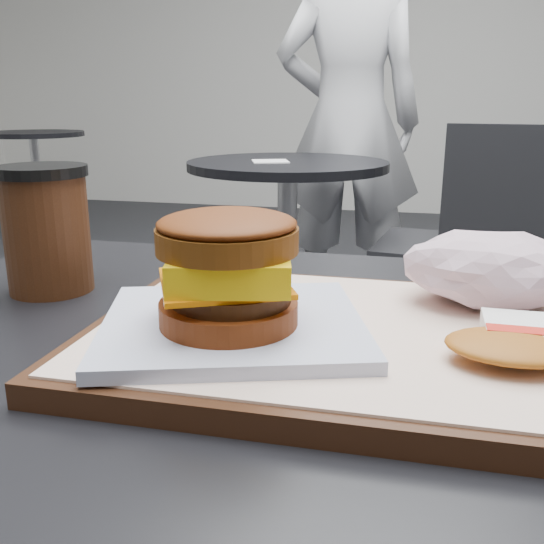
{
  "coord_description": "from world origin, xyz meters",
  "views": [
    {
      "loc": [
        0.08,
        -0.43,
        0.96
      ],
      "look_at": [
        -0.01,
        -0.02,
        0.83
      ],
      "focal_mm": 40.0,
      "sensor_mm": 36.0,
      "label": 1
    }
  ],
  "objects_px": {
    "coffee_cup": "(46,228)",
    "patron": "(349,122)",
    "serving_tray": "(340,339)",
    "breakfast_sandwich": "(230,283)",
    "hash_brown": "(535,342)",
    "customer_table": "(292,543)",
    "crumpled_wrapper": "(489,268)",
    "neighbor_chair": "(462,235)",
    "neighbor_table": "(287,217)"
  },
  "relations": [
    {
      "from": "neighbor_chair",
      "to": "neighbor_table",
      "type": "bearing_deg",
      "value": -177.37
    },
    {
      "from": "customer_table",
      "to": "patron",
      "type": "bearing_deg",
      "value": 95.3
    },
    {
      "from": "breakfast_sandwich",
      "to": "coffee_cup",
      "type": "height_order",
      "value": "coffee_cup"
    },
    {
      "from": "breakfast_sandwich",
      "to": "neighbor_table",
      "type": "xyz_separation_m",
      "value": [
        -0.31,
        1.69,
        -0.28
      ]
    },
    {
      "from": "neighbor_table",
      "to": "patron",
      "type": "height_order",
      "value": "patron"
    },
    {
      "from": "serving_tray",
      "to": "hash_brown",
      "type": "distance_m",
      "value": 0.14
    },
    {
      "from": "serving_tray",
      "to": "patron",
      "type": "xyz_separation_m",
      "value": [
        -0.24,
        2.26,
        0.08
      ]
    },
    {
      "from": "serving_tray",
      "to": "hash_brown",
      "type": "bearing_deg",
      "value": -10.98
    },
    {
      "from": "customer_table",
      "to": "hash_brown",
      "type": "bearing_deg",
      "value": -9.09
    },
    {
      "from": "neighbor_table",
      "to": "neighbor_chair",
      "type": "bearing_deg",
      "value": 2.63
    },
    {
      "from": "customer_table",
      "to": "coffee_cup",
      "type": "distance_m",
      "value": 0.38
    },
    {
      "from": "neighbor_table",
      "to": "patron",
      "type": "bearing_deg",
      "value": 76.93
    },
    {
      "from": "crumpled_wrapper",
      "to": "neighbor_chair",
      "type": "xyz_separation_m",
      "value": [
        0.11,
        1.6,
        -0.31
      ]
    },
    {
      "from": "customer_table",
      "to": "serving_tray",
      "type": "height_order",
      "value": "serving_tray"
    },
    {
      "from": "hash_brown",
      "to": "neighbor_chair",
      "type": "relative_size",
      "value": 0.14
    },
    {
      "from": "serving_tray",
      "to": "neighbor_table",
      "type": "xyz_separation_m",
      "value": [
        -0.39,
        1.65,
        -0.23
      ]
    },
    {
      "from": "breakfast_sandwich",
      "to": "crumpled_wrapper",
      "type": "distance_m",
      "value": 0.22
    },
    {
      "from": "customer_table",
      "to": "breakfast_sandwich",
      "type": "distance_m",
      "value": 0.25
    },
    {
      "from": "serving_tray",
      "to": "coffee_cup",
      "type": "distance_m",
      "value": 0.32
    },
    {
      "from": "hash_brown",
      "to": "neighbor_table",
      "type": "distance_m",
      "value": 1.77
    },
    {
      "from": "crumpled_wrapper",
      "to": "neighbor_chair",
      "type": "bearing_deg",
      "value": 86.23
    },
    {
      "from": "customer_table",
      "to": "neighbor_chair",
      "type": "xyz_separation_m",
      "value": [
        0.25,
        1.68,
        -0.07
      ]
    },
    {
      "from": "coffee_cup",
      "to": "neighbor_table",
      "type": "distance_m",
      "value": 1.59
    },
    {
      "from": "crumpled_wrapper",
      "to": "neighbor_table",
      "type": "height_order",
      "value": "crumpled_wrapper"
    },
    {
      "from": "serving_tray",
      "to": "coffee_cup",
      "type": "bearing_deg",
      "value": 163.96
    },
    {
      "from": "breakfast_sandwich",
      "to": "hash_brown",
      "type": "bearing_deg",
      "value": 2.63
    },
    {
      "from": "hash_brown",
      "to": "crumpled_wrapper",
      "type": "bearing_deg",
      "value": 100.56
    },
    {
      "from": "breakfast_sandwich",
      "to": "hash_brown",
      "type": "relative_size",
      "value": 1.94
    },
    {
      "from": "serving_tray",
      "to": "breakfast_sandwich",
      "type": "bearing_deg",
      "value": -155.14
    },
    {
      "from": "coffee_cup",
      "to": "serving_tray",
      "type": "bearing_deg",
      "value": -16.04
    },
    {
      "from": "serving_tray",
      "to": "neighbor_table",
      "type": "bearing_deg",
      "value": 103.15
    },
    {
      "from": "serving_tray",
      "to": "neighbor_table",
      "type": "height_order",
      "value": "serving_tray"
    },
    {
      "from": "patron",
      "to": "crumpled_wrapper",
      "type": "bearing_deg",
      "value": 92.78
    },
    {
      "from": "serving_tray",
      "to": "crumpled_wrapper",
      "type": "relative_size",
      "value": 2.76
    },
    {
      "from": "coffee_cup",
      "to": "patron",
      "type": "xyz_separation_m",
      "value": [
        0.06,
        2.17,
        0.03
      ]
    },
    {
      "from": "patron",
      "to": "serving_tray",
      "type": "bearing_deg",
      "value": 89.63
    },
    {
      "from": "customer_table",
      "to": "neighbor_table",
      "type": "height_order",
      "value": "customer_table"
    },
    {
      "from": "customer_table",
      "to": "hash_brown",
      "type": "height_order",
      "value": "hash_brown"
    },
    {
      "from": "hash_brown",
      "to": "neighbor_chair",
      "type": "bearing_deg",
      "value": 87.14
    },
    {
      "from": "breakfast_sandwich",
      "to": "coffee_cup",
      "type": "distance_m",
      "value": 0.26
    },
    {
      "from": "neighbor_table",
      "to": "patron",
      "type": "distance_m",
      "value": 0.7
    },
    {
      "from": "customer_table",
      "to": "neighbor_chair",
      "type": "distance_m",
      "value": 1.7
    },
    {
      "from": "neighbor_table",
      "to": "hash_brown",
      "type": "bearing_deg",
      "value": -72.82
    },
    {
      "from": "hash_brown",
      "to": "patron",
      "type": "xyz_separation_m",
      "value": [
        -0.38,
        2.28,
        0.06
      ]
    },
    {
      "from": "crumpled_wrapper",
      "to": "patron",
      "type": "height_order",
      "value": "patron"
    },
    {
      "from": "hash_brown",
      "to": "neighbor_table",
      "type": "bearing_deg",
      "value": 107.18
    },
    {
      "from": "customer_table",
      "to": "neighbor_table",
      "type": "xyz_separation_m",
      "value": [
        -0.35,
        1.65,
        -0.03
      ]
    },
    {
      "from": "hash_brown",
      "to": "patron",
      "type": "distance_m",
      "value": 2.32
    },
    {
      "from": "customer_table",
      "to": "crumpled_wrapper",
      "type": "relative_size",
      "value": 5.81
    },
    {
      "from": "patron",
      "to": "breakfast_sandwich",
      "type": "bearing_deg",
      "value": 87.64
    }
  ]
}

